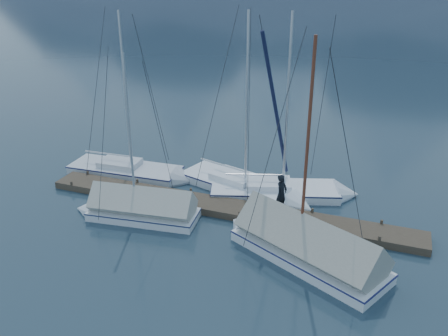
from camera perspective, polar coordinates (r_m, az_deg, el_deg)
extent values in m
plane|color=#162733|center=(20.70, -1.94, -7.68)|extent=(1000.00, 1000.00, 0.00)
cube|color=#382D23|center=(22.23, 0.00, -4.80)|extent=(18.00, 1.50, 0.34)
cube|color=black|center=(24.83, -13.11, -2.84)|extent=(3.00, 1.30, 0.30)
cube|color=black|center=(22.34, 0.00, -5.30)|extent=(3.00, 1.30, 0.30)
cube|color=black|center=(21.29, 15.47, -7.82)|extent=(3.00, 1.30, 0.30)
cylinder|color=#382D23|center=(26.26, -16.05, -0.71)|extent=(0.12, 0.12, 0.35)
cylinder|color=#382D23|center=(25.26, -17.87, -1.93)|extent=(0.12, 0.12, 0.35)
cylinder|color=#382D23|center=(24.69, -10.38, -1.72)|extent=(0.12, 0.12, 0.35)
cylinder|color=#382D23|center=(23.63, -12.07, -3.07)|extent=(0.12, 0.12, 0.35)
cylinder|color=#382D23|center=(23.40, -4.00, -2.83)|extent=(0.12, 0.12, 0.35)
cylinder|color=#382D23|center=(22.28, -5.47, -4.33)|extent=(0.12, 0.12, 0.35)
cylinder|color=#382D23|center=(22.45, 3.02, -4.02)|extent=(0.12, 0.12, 0.35)
cylinder|color=#382D23|center=(21.27, 1.88, -5.66)|extent=(0.12, 0.12, 0.35)
cylinder|color=#382D23|center=(21.87, 10.57, -5.22)|extent=(0.12, 0.12, 0.35)
cylinder|color=#382D23|center=(20.66, 9.85, -6.99)|extent=(0.12, 0.12, 0.35)
cylinder|color=#382D23|center=(21.69, 18.41, -6.37)|extent=(0.12, 0.12, 0.35)
cylinder|color=#382D23|center=(20.47, 18.18, -8.23)|extent=(0.12, 0.12, 0.35)
cube|color=silver|center=(26.63, -11.77, -0.45)|extent=(6.22, 2.35, 0.67)
cube|color=silver|center=(26.75, -11.71, -1.05)|extent=(5.26, 1.38, 0.31)
cube|color=navy|center=(26.52, -11.82, 0.12)|extent=(6.28, 2.37, 0.06)
cone|color=silver|center=(25.19, -4.71, -1.43)|extent=(1.22, 2.01, 1.96)
cube|color=silver|center=(26.58, -12.43, 0.60)|extent=(2.21, 1.53, 0.31)
cylinder|color=#B2B7BF|center=(25.00, -11.77, 8.73)|extent=(0.12, 0.12, 8.17)
cylinder|color=#B2B7BF|center=(26.76, -13.85, 1.68)|extent=(2.76, 0.23, 0.09)
cylinder|color=#26262B|center=(24.31, -8.56, 8.55)|extent=(0.18, 3.08, 8.18)
cube|color=white|center=(24.34, 1.76, -2.29)|extent=(6.60, 3.79, 0.69)
cube|color=white|center=(24.47, 1.75, -2.95)|extent=(5.43, 2.62, 0.31)
cube|color=#1E1A4E|center=(24.21, 1.77, -1.67)|extent=(6.66, 3.82, 0.06)
cone|color=white|center=(22.69, 9.23, -4.64)|extent=(1.67, 2.25, 2.00)
cube|color=white|center=(24.29, 1.17, -1.03)|extent=(2.52, 2.03, 0.31)
cylinder|color=#B2B7BF|center=(22.51, 2.78, 7.84)|extent=(0.13, 0.13, 8.35)
cylinder|color=#B2B7BF|center=(24.49, -0.20, 0.39)|extent=(2.73, 0.89, 0.09)
cylinder|color=#26262B|center=(21.70, 6.22, 7.14)|extent=(0.92, 3.03, 8.36)
cube|color=silver|center=(23.86, 6.07, -2.97)|extent=(6.60, 3.91, 0.69)
cube|color=silver|center=(24.00, 6.04, -3.64)|extent=(5.41, 2.73, 0.31)
cube|color=#171B45|center=(23.74, 6.10, -2.34)|extent=(6.66, 3.95, 0.06)
cone|color=silver|center=(24.37, 14.55, -3.05)|extent=(1.71, 2.26, 2.00)
cube|color=silver|center=(23.63, 5.37, -1.87)|extent=(2.53, 2.06, 0.31)
cylinder|color=#B2B7BF|center=(22.26, 7.65, 7.47)|extent=(0.13, 0.13, 8.34)
cylinder|color=#B2B7BF|center=(23.40, 3.62, -0.81)|extent=(2.71, 0.95, 0.09)
cylinder|color=#26262B|center=(22.46, 11.66, 7.34)|extent=(0.99, 3.01, 8.35)
cube|color=white|center=(19.09, 10.02, -10.60)|extent=(6.61, 4.77, 0.67)
cube|color=white|center=(19.27, 9.96, -11.35)|extent=(5.33, 3.45, 0.30)
cube|color=navy|center=(18.94, 10.09, -9.89)|extent=(6.68, 4.81, 0.06)
cone|color=white|center=(21.03, 2.18, -6.75)|extent=(1.94, 2.41, 2.14)
cylinder|color=#592819|center=(17.27, 9.97, 2.07)|extent=(0.12, 0.12, 8.10)
cylinder|color=#592819|center=(18.12, 12.81, -9.34)|extent=(2.57, 1.33, 0.09)
cylinder|color=#26262B|center=(18.18, 6.04, 3.40)|extent=(1.42, 2.85, 8.11)
cube|color=gray|center=(18.69, 10.18, -8.72)|extent=(6.35, 4.66, 2.27)
cube|color=silver|center=(21.95, -9.63, -5.75)|extent=(5.10, 2.34, 0.58)
cube|color=silver|center=(22.08, -9.59, -6.35)|extent=(4.27, 1.46, 0.26)
cube|color=#171F45|center=(21.84, -9.68, -5.19)|extent=(5.15, 2.36, 0.05)
cone|color=silver|center=(23.14, -16.20, -4.79)|extent=(1.16, 1.79, 1.69)
cylinder|color=#B2B7BF|center=(20.53, -11.25, 3.70)|extent=(0.11, 0.11, 7.04)
cylinder|color=#B2B7BF|center=(21.26, -7.59, -4.13)|extent=(2.21, 0.34, 0.08)
cylinder|color=#26262B|center=(21.06, -14.32, 3.92)|extent=(0.32, 2.47, 7.04)
cube|color=#A2A198|center=(21.65, -9.75, -4.27)|extent=(4.86, 2.34, 1.79)
imported|color=black|center=(21.32, 6.93, -3.06)|extent=(0.60, 0.75, 1.80)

